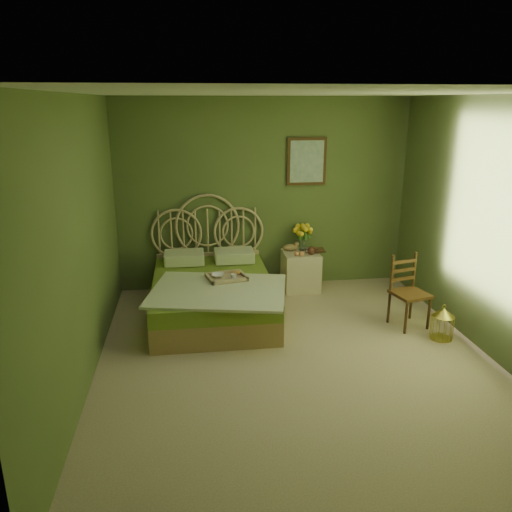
{
  "coord_description": "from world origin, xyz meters",
  "views": [
    {
      "loc": [
        -1.03,
        -4.46,
        2.53
      ],
      "look_at": [
        -0.28,
        1.0,
        0.82
      ],
      "focal_mm": 35.0,
      "sensor_mm": 36.0,
      "label": 1
    }
  ],
  "objects": [
    {
      "name": "chair",
      "position": [
        1.47,
        0.69,
        0.47
      ],
      "size": [
        0.45,
        0.45,
        0.84
      ],
      "rotation": [
        0.0,
        0.0,
        0.24
      ],
      "color": "#3D2410",
      "rests_on": "floor"
    },
    {
      "name": "floor",
      "position": [
        0.0,
        0.0,
        0.0
      ],
      "size": [
        4.5,
        4.5,
        0.0
      ],
      "primitive_type": "plane",
      "color": "#CDB194",
      "rests_on": "ground"
    },
    {
      "name": "birdcage",
      "position": [
        1.7,
        0.26,
        0.18
      ],
      "size": [
        0.24,
        0.24,
        0.36
      ],
      "rotation": [
        0.0,
        0.0,
        -0.27
      ],
      "color": "gold",
      "rests_on": "floor"
    },
    {
      "name": "nightstand",
      "position": [
        0.49,
        1.99,
        0.35
      ],
      "size": [
        0.48,
        0.49,
        0.96
      ],
      "color": "beige",
      "rests_on": "floor"
    },
    {
      "name": "bed",
      "position": [
        -0.78,
        1.29,
        0.29
      ],
      "size": [
        1.69,
        2.14,
        1.32
      ],
      "color": "#A57C52",
      "rests_on": "floor"
    },
    {
      "name": "wall_back",
      "position": [
        0.0,
        2.25,
        1.3
      ],
      "size": [
        4.0,
        0.0,
        4.0
      ],
      "primitive_type": "plane",
      "rotation": [
        1.57,
        0.0,
        0.0
      ],
      "color": "#586B38",
      "rests_on": "floor"
    },
    {
      "name": "wall_right",
      "position": [
        2.0,
        0.0,
        1.3
      ],
      "size": [
        0.0,
        4.5,
        4.5
      ],
      "primitive_type": "plane",
      "rotation": [
        1.57,
        0.0,
        -1.57
      ],
      "color": "#586B38",
      "rests_on": "floor"
    },
    {
      "name": "wall_art",
      "position": [
        0.58,
        2.22,
        1.75
      ],
      "size": [
        0.54,
        0.04,
        0.64
      ],
      "color": "#3D2410",
      "rests_on": "wall_back"
    },
    {
      "name": "ceiling",
      "position": [
        0.0,
        0.0,
        2.6
      ],
      "size": [
        4.5,
        4.5,
        0.0
      ],
      "primitive_type": "plane",
      "rotation": [
        3.14,
        0.0,
        0.0
      ],
      "color": "silver",
      "rests_on": "wall_back"
    },
    {
      "name": "coffee_cup",
      "position": [
        -0.53,
        1.09,
        0.55
      ],
      "size": [
        0.08,
        0.08,
        0.07
      ],
      "primitive_type": "imported",
      "rotation": [
        0.0,
        0.0,
        -0.15
      ],
      "color": "white",
      "rests_on": "bed"
    },
    {
      "name": "book_lower",
      "position": [
        0.66,
        2.0,
        0.54
      ],
      "size": [
        0.17,
        0.21,
        0.02
      ],
      "primitive_type": "imported",
      "rotation": [
        0.0,
        0.0,
        0.08
      ],
      "color": "#381E0F",
      "rests_on": "nightstand"
    },
    {
      "name": "cereal_bowl",
      "position": [
        -0.71,
        1.2,
        0.53
      ],
      "size": [
        0.17,
        0.17,
        0.04
      ],
      "primitive_type": "imported",
      "rotation": [
        0.0,
        0.0,
        -0.13
      ],
      "color": "white",
      "rests_on": "bed"
    },
    {
      "name": "book_upper",
      "position": [
        0.66,
        2.0,
        0.56
      ],
      "size": [
        0.17,
        0.22,
        0.02
      ],
      "primitive_type": "imported",
      "rotation": [
        0.0,
        0.0,
        -0.09
      ],
      "color": "#472819",
      "rests_on": "nightstand"
    },
    {
      "name": "wall_left",
      "position": [
        -2.0,
        0.0,
        1.3
      ],
      "size": [
        0.0,
        4.5,
        4.5
      ],
      "primitive_type": "plane",
      "rotation": [
        1.57,
        0.0,
        1.57
      ],
      "color": "#586B38",
      "rests_on": "floor"
    }
  ]
}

